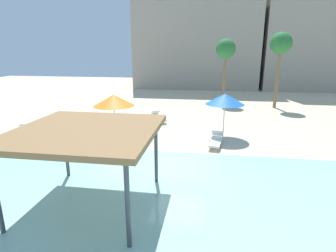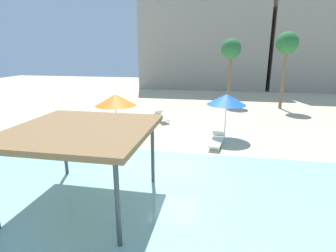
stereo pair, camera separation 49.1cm
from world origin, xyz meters
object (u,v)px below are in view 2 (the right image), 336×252
(lounge_chair_0, at_px, (161,117))
(lounge_chair_2, at_px, (25,131))
(palm_tree_1, at_px, (287,45))
(shade_pavilion, at_px, (81,132))
(palm_tree_0, at_px, (231,50))
(beach_umbrella_orange_0, at_px, (115,100))
(beach_umbrella_blue_2, at_px, (227,99))
(lounge_chair_1, at_px, (217,140))

(lounge_chair_0, relative_size, lounge_chair_2, 0.98)
(lounge_chair_2, bearing_deg, palm_tree_1, 117.95)
(lounge_chair_2, distance_m, palm_tree_1, 21.66)
(shade_pavilion, xyz_separation_m, palm_tree_0, (5.31, 19.49, 2.57))
(beach_umbrella_orange_0, distance_m, palm_tree_1, 16.22)
(beach_umbrella_orange_0, relative_size, lounge_chair_0, 1.36)
(shade_pavilion, xyz_separation_m, beach_umbrella_blue_2, (4.85, 8.39, -0.22))
(beach_umbrella_blue_2, bearing_deg, beach_umbrella_orange_0, -172.93)
(palm_tree_1, bearing_deg, beach_umbrella_orange_0, -137.96)
(beach_umbrella_orange_0, bearing_deg, lounge_chair_1, -7.14)
(shade_pavilion, bearing_deg, beach_umbrella_blue_2, 59.99)
(shade_pavilion, relative_size, lounge_chair_2, 2.33)
(lounge_chair_0, bearing_deg, beach_umbrella_orange_0, -58.92)
(beach_umbrella_orange_0, distance_m, beach_umbrella_blue_2, 6.70)
(beach_umbrella_orange_0, bearing_deg, palm_tree_0, 59.21)
(lounge_chair_0, height_order, palm_tree_1, palm_tree_1)
(beach_umbrella_blue_2, xyz_separation_m, palm_tree_0, (0.46, 11.10, 2.79))
(beach_umbrella_blue_2, distance_m, palm_tree_1, 11.53)
(lounge_chair_1, xyz_separation_m, palm_tree_1, (5.60, 11.40, 5.29))
(beach_umbrella_orange_0, relative_size, palm_tree_0, 0.42)
(beach_umbrella_orange_0, bearing_deg, lounge_chair_2, -168.30)
(palm_tree_1, bearing_deg, lounge_chair_1, -116.16)
(shade_pavilion, relative_size, lounge_chair_1, 2.31)
(beach_umbrella_orange_0, height_order, palm_tree_0, palm_tree_0)
(shade_pavilion, distance_m, lounge_chair_2, 10.05)
(palm_tree_0, bearing_deg, lounge_chair_1, -94.13)
(beach_umbrella_blue_2, distance_m, lounge_chair_0, 6.01)
(beach_umbrella_orange_0, distance_m, lounge_chair_1, 6.53)
(shade_pavilion, relative_size, lounge_chair_0, 2.36)
(lounge_chair_1, relative_size, lounge_chair_2, 1.01)
(shade_pavilion, relative_size, palm_tree_0, 0.72)
(shade_pavilion, height_order, lounge_chair_2, shade_pavilion)
(shade_pavilion, relative_size, beach_umbrella_blue_2, 1.68)
(shade_pavilion, relative_size, palm_tree_1, 0.67)
(lounge_chair_1, distance_m, palm_tree_0, 13.62)
(beach_umbrella_blue_2, bearing_deg, lounge_chair_0, 145.83)
(lounge_chair_1, bearing_deg, lounge_chair_2, -80.06)
(shade_pavilion, distance_m, lounge_chair_1, 8.40)
(lounge_chair_2, relative_size, palm_tree_0, 0.31)
(lounge_chair_0, bearing_deg, beach_umbrella_blue_2, 23.14)
(palm_tree_0, relative_size, palm_tree_1, 0.93)
(beach_umbrella_orange_0, relative_size, beach_umbrella_blue_2, 0.97)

